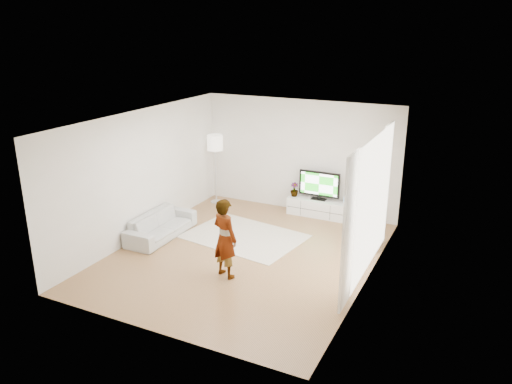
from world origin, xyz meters
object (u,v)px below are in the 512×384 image
at_px(player, 225,238).
at_px(floor_lamp, 215,146).
at_px(sofa, 161,225).
at_px(media_console, 318,208).
at_px(rug, 244,236).
at_px(television, 319,185).

xyz_separation_m(player, floor_lamp, (-2.24, 3.50, 0.76)).
bearing_deg(floor_lamp, sofa, -88.85).
xyz_separation_m(media_console, rug, (-1.05, -1.93, -0.20)).
distance_m(media_console, player, 3.79).
bearing_deg(television, rug, -118.25).
bearing_deg(television, player, -97.90).
bearing_deg(player, floor_lamp, -38.00).
height_order(television, player, player).
bearing_deg(rug, television, 61.75).
height_order(television, floor_lamp, floor_lamp).
xyz_separation_m(television, player, (-0.52, -3.74, -0.03)).
xyz_separation_m(rug, sofa, (-1.66, -0.79, 0.26)).
height_order(rug, sofa, sofa).
xyz_separation_m(media_console, player, (-0.52, -3.71, 0.56)).
relative_size(rug, player, 1.63).
bearing_deg(media_console, television, 90.00).
distance_m(rug, floor_lamp, 2.86).
bearing_deg(rug, media_console, 61.41).
bearing_deg(sofa, television, -45.09).
bearing_deg(media_console, sofa, -134.91).
distance_m(media_console, television, 0.60).
relative_size(media_console, player, 0.99).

